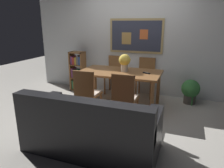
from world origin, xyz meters
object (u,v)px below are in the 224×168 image
at_px(dining_chair_far_right, 146,74).
at_px(dining_chair_near_left, 86,90).
at_px(tv_remote, 146,73).
at_px(dining_chair_near_right, 124,95).
at_px(leather_couch, 90,130).
at_px(dining_chair_far_left, 115,71).
at_px(flower_vase, 125,61).
at_px(potted_ivy, 190,90).
at_px(bookshelf, 78,72).
at_px(dining_table, 120,76).

bearing_deg(dining_chair_far_right, dining_chair_near_left, -114.75).
bearing_deg(tv_remote, dining_chair_near_right, -103.97).
bearing_deg(tv_remote, dining_chair_far_right, 101.41).
bearing_deg(dining_chair_far_right, leather_couch, -95.50).
xyz_separation_m(dining_chair_far_left, dining_chair_far_right, (0.79, -0.01, 0.00)).
relative_size(leather_couch, flower_vase, 5.09).
bearing_deg(flower_vase, dining_chair_far_left, 121.86).
relative_size(dining_chair_far_left, tv_remote, 5.76).
bearing_deg(dining_chair_near_left, potted_ivy, 39.43).
bearing_deg(dining_chair_near_right, flower_vase, 107.33).
bearing_deg(dining_chair_far_left, bookshelf, -169.95).
bearing_deg(leather_couch, dining_chair_far_left, 102.20).
bearing_deg(leather_couch, bookshelf, 122.37).
bearing_deg(dining_table, dining_chair_near_left, -114.42).
relative_size(dining_chair_near_right, dining_chair_far_right, 1.00).
height_order(dining_chair_far_left, tv_remote, dining_chair_far_left).
relative_size(dining_chair_far_left, dining_chair_near_right, 1.00).
bearing_deg(leather_couch, tv_remote, 76.71).
relative_size(dining_chair_near_left, dining_chair_near_right, 1.00).
xyz_separation_m(flower_vase, tv_remote, (0.46, -0.02, -0.20)).
bearing_deg(dining_chair_far_right, tv_remote, -78.59).
xyz_separation_m(bookshelf, flower_vase, (1.45, -0.63, 0.47)).
distance_m(dining_chair_far_left, dining_chair_near_right, 1.79).
height_order(leather_couch, flower_vase, flower_vase).
xyz_separation_m(bookshelf, tv_remote, (1.91, -0.65, 0.27)).
bearing_deg(dining_chair_near_left, dining_chair_near_right, 0.52).
bearing_deg(dining_chair_near_right, tv_remote, 76.03).
bearing_deg(dining_chair_far_left, dining_table, -63.73).
xyz_separation_m(dining_chair_near_right, leather_couch, (-0.21, -0.91, -0.23)).
bearing_deg(flower_vase, tv_remote, -2.47).
relative_size(dining_table, dining_chair_far_left, 1.81).
xyz_separation_m(dining_chair_near_left, leather_couch, (0.50, -0.91, -0.23)).
height_order(dining_table, dining_chair_near_left, dining_chair_near_left).
relative_size(dining_table, flower_vase, 4.66).
bearing_deg(dining_chair_far_left, dining_chair_far_right, -1.03).
bearing_deg(leather_couch, potted_ivy, 61.87).
distance_m(dining_chair_far_right, tv_remote, 0.85).
relative_size(dining_chair_far_right, tv_remote, 5.76).
xyz_separation_m(dining_chair_near_left, flower_vase, (0.45, 0.83, 0.41)).
bearing_deg(tv_remote, dining_chair_near_left, -138.31).
distance_m(dining_chair_far_left, dining_chair_far_right, 0.79).
xyz_separation_m(dining_table, dining_chair_far_right, (0.38, 0.81, -0.12)).
distance_m(leather_couch, bookshelf, 2.81).
height_order(dining_table, leather_couch, leather_couch).
height_order(dining_chair_far_right, bookshelf, bookshelf).
relative_size(dining_table, leather_couch, 0.92).
relative_size(dining_chair_near_left, flower_vase, 2.57).
relative_size(dining_chair_far_left, dining_chair_far_right, 1.00).
xyz_separation_m(leather_couch, potted_ivy, (1.26, 2.35, -0.02)).
relative_size(dining_chair_near_left, leather_couch, 0.51).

